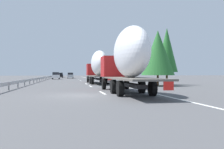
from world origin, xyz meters
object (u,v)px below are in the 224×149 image
car_black_suv (60,75)px  car_white_van (56,76)px  truck_lead (98,66)px  truck_trailing (127,58)px  car_blue_sedan (61,75)px  road_sign (103,70)px  car_silver_hatch (70,75)px

car_black_suv → car_white_van: size_ratio=1.01×
truck_lead → truck_trailing: bearing=-180.0°
truck_trailing → car_blue_sedan: 83.14m
truck_lead → truck_trailing: truck_trailing is taller
truck_lead → truck_trailing: size_ratio=1.05×
road_sign → car_silver_hatch: bearing=16.8°
car_blue_sedan → car_silver_hatch: bearing=-172.3°
truck_trailing → road_sign: truck_trailing is taller
car_silver_hatch → car_black_suv: car_silver_hatch is taller
car_white_van → road_sign: road_sign is taller
car_blue_sedan → car_white_van: (-34.63, 0.42, 0.01)m
truck_lead → car_blue_sedan: bearing=6.2°
truck_lead → car_white_van: (30.29, 7.47, -1.72)m
truck_trailing → car_silver_hatch: size_ratio=2.89×
truck_trailing → car_blue_sedan: size_ratio=3.29×
car_white_van → road_sign: 16.95m
car_black_suv → car_white_van: bearing=178.6°
car_silver_hatch → car_white_van: bearing=156.8°
car_silver_hatch → car_white_van: car_white_van is taller
truck_trailing → car_white_van: bearing=8.8°
truck_lead → car_white_van: 31.25m
truck_lead → car_black_suv: bearing=7.6°
road_sign → car_black_suv: bearing=16.1°
road_sign → truck_lead: bearing=169.7°
truck_lead → car_silver_hatch: size_ratio=3.03×
car_silver_hatch → car_white_van: size_ratio=1.13×
car_blue_sedan → road_sign: size_ratio=1.29×
car_blue_sedan → road_sign: (-47.82, -10.15, 1.26)m
car_white_van → road_sign: bearing=-141.3°
truck_trailing → car_black_suv: 70.07m
truck_trailing → car_silver_hatch: truck_trailing is taller
car_black_suv → truck_trailing: bearing=-174.3°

